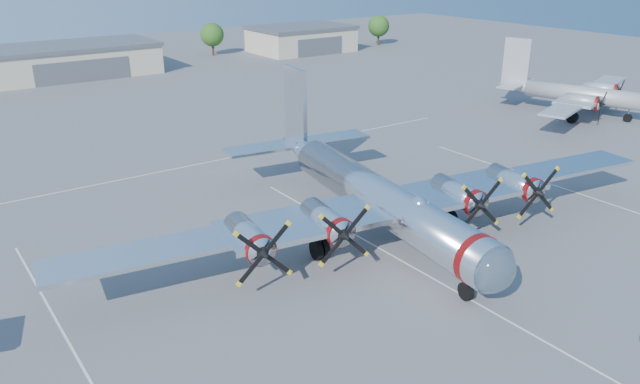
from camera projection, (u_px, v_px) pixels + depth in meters
ground at (374, 245)px, 46.57m from camera, size 260.00×260.00×0.00m
parking_lines at (390, 254)px, 45.24m from camera, size 60.00×50.08×0.01m
hangar_center at (71, 60)px, 107.94m from camera, size 28.60×14.60×5.40m
hangar_east at (301, 39)px, 133.73m from camera, size 20.60×14.60×5.40m
tree_east at (212, 35)px, 128.10m from camera, size 4.80×4.80×6.64m
tree_far_east at (379, 26)px, 142.44m from camera, size 4.80×4.80×6.64m
main_bomber_b29 at (372, 232)px, 48.77m from camera, size 52.29×39.46×10.62m
twin_engine_east at (573, 114)px, 83.55m from camera, size 34.54×29.17×9.35m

